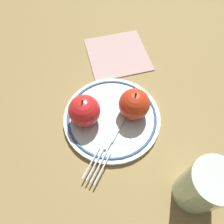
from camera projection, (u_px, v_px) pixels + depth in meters
The scene contains 7 objects.
ground_plane at pixel (116, 118), 0.47m from camera, with size 2.00×2.00×0.00m, color olive.
plate at pixel (112, 118), 0.47m from camera, with size 0.21×0.21×0.01m.
apple_red_whole at pixel (134, 105), 0.44m from camera, with size 0.06×0.06×0.07m.
apple_second_whole at pixel (84, 111), 0.43m from camera, with size 0.06×0.06×0.07m.
fork at pixel (113, 135), 0.44m from camera, with size 0.13×0.16×0.00m.
drinking_glass at pixel (203, 187), 0.35m from camera, with size 0.07×0.07×0.11m, color silver.
napkin_folded at pixel (118, 54), 0.56m from camera, with size 0.15×0.15×0.01m, color #BF9B95.
Camera 1 is at (-0.06, -0.22, 0.42)m, focal length 35.00 mm.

